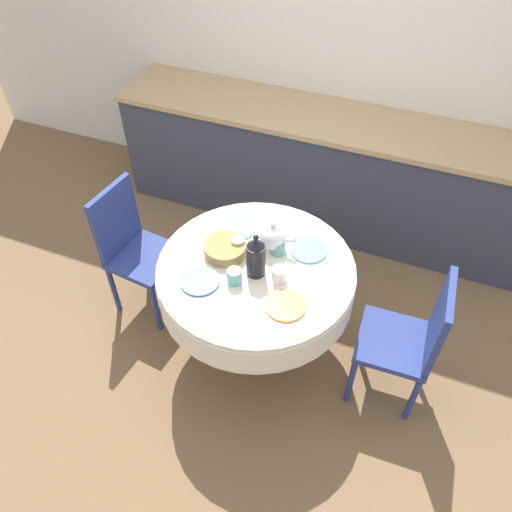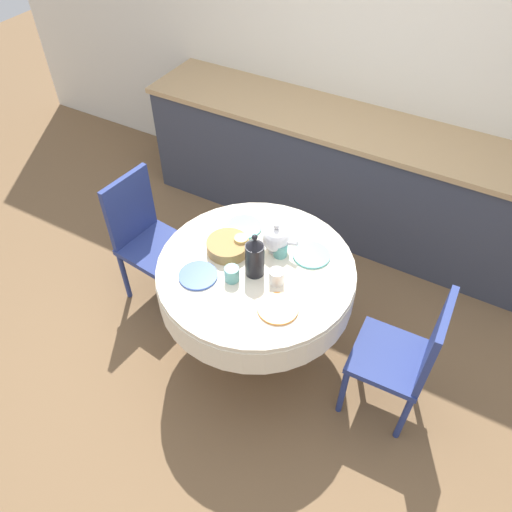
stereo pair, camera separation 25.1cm
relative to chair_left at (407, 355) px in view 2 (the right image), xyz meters
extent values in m
plane|color=brown|center=(-0.90, -0.03, -0.53)|extent=(12.00, 12.00, 0.00)
cube|color=silver|center=(-0.90, 1.74, 0.77)|extent=(7.00, 0.05, 2.60)
cube|color=#383D4C|center=(-0.90, 1.40, -0.08)|extent=(3.20, 0.60, 0.89)
cube|color=tan|center=(-0.90, 1.40, 0.39)|extent=(3.24, 0.64, 0.04)
cylinder|color=brown|center=(-0.90, -0.03, -0.51)|extent=(0.44, 0.44, 0.04)
cylinder|color=brown|center=(-0.90, -0.03, -0.22)|extent=(0.11, 0.11, 0.53)
cylinder|color=silver|center=(-0.90, -0.03, 0.13)|extent=(1.12, 1.12, 0.18)
cylinder|color=silver|center=(-0.90, -0.03, 0.24)|extent=(1.11, 1.11, 0.03)
cube|color=navy|center=(-0.08, 0.00, -0.08)|extent=(0.41, 0.41, 0.04)
cube|color=navy|center=(0.10, 0.00, 0.18)|extent=(0.05, 0.38, 0.48)
cylinder|color=navy|center=(-0.25, -0.19, -0.31)|extent=(0.04, 0.04, 0.43)
cylinder|color=navy|center=(-0.26, 0.17, -0.31)|extent=(0.04, 0.04, 0.43)
cylinder|color=navy|center=(0.10, -0.17, -0.31)|extent=(0.04, 0.04, 0.43)
cylinder|color=navy|center=(0.09, 0.18, -0.31)|extent=(0.04, 0.04, 0.43)
cube|color=navy|center=(-1.72, 0.06, -0.08)|extent=(0.44, 0.44, 0.04)
cube|color=navy|center=(-1.90, 0.08, 0.18)|extent=(0.08, 0.38, 0.48)
cylinder|color=navy|center=(-1.53, 0.21, -0.31)|extent=(0.04, 0.04, 0.43)
cylinder|color=navy|center=(-1.57, -0.14, -0.31)|extent=(0.04, 0.04, 0.43)
cylinder|color=navy|center=(-1.88, 0.25, -0.31)|extent=(0.04, 0.04, 0.43)
cylinder|color=navy|center=(-1.92, -0.10, -0.31)|extent=(0.04, 0.04, 0.43)
cylinder|color=#3856AD|center=(-1.14, -0.25, 0.26)|extent=(0.21, 0.21, 0.01)
cylinder|color=#5BA39E|center=(-0.97, -0.18, 0.30)|extent=(0.08, 0.08, 0.09)
cylinder|color=orange|center=(-0.66, -0.24, 0.26)|extent=(0.21, 0.21, 0.01)
cylinder|color=white|center=(-0.75, -0.08, 0.30)|extent=(0.08, 0.08, 0.09)
cylinder|color=#60BCB7|center=(-1.12, 0.21, 0.26)|extent=(0.21, 0.21, 0.01)
cylinder|color=#DBB766|center=(-1.04, 0.05, 0.30)|extent=(0.08, 0.08, 0.09)
cylinder|color=#60BCB7|center=(-0.67, 0.19, 0.26)|extent=(0.21, 0.21, 0.01)
cylinder|color=#5BA39E|center=(-0.83, 0.11, 0.30)|extent=(0.08, 0.08, 0.09)
cylinder|color=black|center=(-0.89, -0.08, 0.35)|extent=(0.10, 0.10, 0.20)
cone|color=black|center=(-0.89, -0.08, 0.48)|extent=(0.09, 0.09, 0.05)
sphere|color=black|center=(-0.89, -0.08, 0.52)|extent=(0.03, 0.03, 0.03)
cylinder|color=white|center=(-0.87, 0.13, 0.26)|extent=(0.09, 0.09, 0.01)
sphere|color=white|center=(-0.87, 0.13, 0.34)|extent=(0.15, 0.15, 0.15)
cylinder|color=white|center=(-0.78, 0.13, 0.35)|extent=(0.09, 0.03, 0.06)
sphere|color=white|center=(-0.87, 0.13, 0.44)|extent=(0.03, 0.03, 0.03)
cylinder|color=#AD844C|center=(-1.10, 0.00, 0.29)|extent=(0.24, 0.24, 0.07)
camera|label=1|loc=(-0.20, -1.80, 2.26)|focal=35.00mm
camera|label=2|loc=(0.02, -1.69, 2.26)|focal=35.00mm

